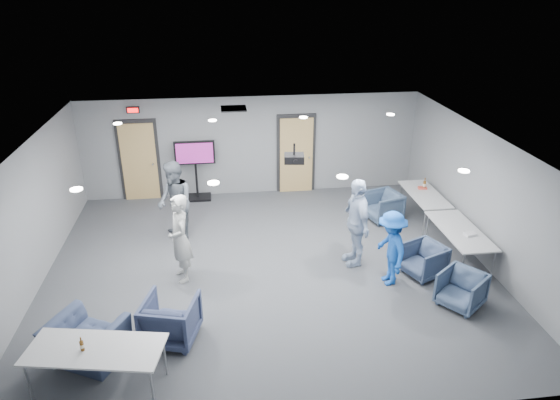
{
  "coord_description": "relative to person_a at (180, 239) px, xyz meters",
  "views": [
    {
      "loc": [
        -0.89,
        -8.86,
        5.55
      ],
      "look_at": [
        0.34,
        0.71,
        1.2
      ],
      "focal_mm": 32.0,
      "sensor_mm": 36.0,
      "label": 1
    }
  ],
  "objects": [
    {
      "name": "table_front_left",
      "position": [
        -1.05,
        -2.81,
        -0.21
      ],
      "size": [
        2.04,
        1.15,
        0.73
      ],
      "rotation": [
        0.0,
        0.0,
        -0.19
      ],
      "color": "#AAACAE",
      "rests_on": "floor"
    },
    {
      "name": "floor",
      "position": [
        1.73,
        0.19,
        -0.9
      ],
      "size": [
        9.0,
        9.0,
        0.0
      ],
      "primitive_type": "plane",
      "color": "#3D4045",
      "rests_on": "ground"
    },
    {
      "name": "table_right_a",
      "position": [
        5.73,
        1.87,
        -0.22
      ],
      "size": [
        0.73,
        1.75,
        0.73
      ],
      "rotation": [
        0.0,
        0.0,
        1.57
      ],
      "color": "#AAACAE",
      "rests_on": "floor"
    },
    {
      "name": "chair_front_a",
      "position": [
        -0.09,
        -1.83,
        -0.51
      ],
      "size": [
        1.04,
        1.05,
        0.79
      ],
      "primitive_type": "imported",
      "rotation": [
        0.0,
        0.0,
        2.87
      ],
      "color": "#343D5B",
      "rests_on": "floor"
    },
    {
      "name": "ceiling",
      "position": [
        1.73,
        0.19,
        1.8
      ],
      "size": [
        9.0,
        9.0,
        0.0
      ],
      "primitive_type": "plane",
      "rotation": [
        3.14,
        0.0,
        0.0
      ],
      "color": "white",
      "rests_on": "wall_back"
    },
    {
      "name": "chair_right_c",
      "position": [
        5.08,
        -1.56,
        -0.56
      ],
      "size": [
        1.03,
        1.02,
        0.67
      ],
      "primitive_type": "imported",
      "rotation": [
        0.0,
        0.0,
        -0.92
      ],
      "color": "#3C4D68",
      "rests_on": "floor"
    },
    {
      "name": "person_b",
      "position": [
        -0.2,
        1.68,
        0.03
      ],
      "size": [
        1.01,
        1.11,
        1.87
      ],
      "primitive_type": "imported",
      "rotation": [
        0.0,
        0.0,
        -1.15
      ],
      "color": "#555D66",
      "rests_on": "floor"
    },
    {
      "name": "person_a",
      "position": [
        0.0,
        0.0,
        0.0
      ],
      "size": [
        0.6,
        0.75,
        1.8
      ],
      "primitive_type": "imported",
      "rotation": [
        0.0,
        0.0,
        -1.28
      ],
      "color": "#A0A3A0",
      "rests_on": "floor"
    },
    {
      "name": "person_d",
      "position": [
        4.02,
        -0.65,
        -0.14
      ],
      "size": [
        0.63,
        1.02,
        1.53
      ],
      "primitive_type": "imported",
      "rotation": [
        0.0,
        0.0,
        -1.51
      ],
      "color": "#1B4FAF",
      "rests_on": "floor"
    },
    {
      "name": "wall_left",
      "position": [
        -2.77,
        0.19,
        0.45
      ],
      "size": [
        0.02,
        8.0,
        2.7
      ],
      "primitive_type": "cube",
      "color": "slate",
      "rests_on": "floor"
    },
    {
      "name": "chair_right_b",
      "position": [
        4.81,
        -0.47,
        -0.56
      ],
      "size": [
        0.96,
        0.95,
        0.67
      ],
      "primitive_type": "imported",
      "rotation": [
        0.0,
        0.0,
        -1.17
      ],
      "color": "#384661",
      "rests_on": "floor"
    },
    {
      "name": "projector",
      "position": [
        2.24,
        0.13,
        1.5
      ],
      "size": [
        0.41,
        0.38,
        0.36
      ],
      "rotation": [
        0.0,
        0.0,
        -0.13
      ],
      "color": "black",
      "rests_on": "ceiling"
    },
    {
      "name": "exit_sign",
      "position": [
        -1.27,
        4.12,
        1.55
      ],
      "size": [
        0.32,
        0.08,
        0.16
      ],
      "color": "black",
      "rests_on": "wall_back"
    },
    {
      "name": "bottle_front",
      "position": [
        -1.21,
        -2.83,
        -0.09
      ],
      "size": [
        0.06,
        0.06,
        0.23
      ],
      "color": "#5D3810",
      "rests_on": "table_front_left"
    },
    {
      "name": "chair_front_b",
      "position": [
        -1.36,
        -2.16,
        -0.55
      ],
      "size": [
        1.39,
        1.34,
        0.7
      ],
      "primitive_type": "imported",
      "rotation": [
        0.0,
        0.0,
        2.67
      ],
      "color": "#343F5A",
      "rests_on": "floor"
    },
    {
      "name": "wrapper",
      "position": [
        5.82,
        -0.29,
        -0.14
      ],
      "size": [
        0.26,
        0.2,
        0.05
      ],
      "primitive_type": "cube",
      "rotation": [
        0.0,
        0.0,
        0.19
      ],
      "color": "silver",
      "rests_on": "table_right_b"
    },
    {
      "name": "chair_right_a",
      "position": [
        4.78,
        2.07,
        -0.54
      ],
      "size": [
        0.97,
        0.96,
        0.72
      ],
      "primitive_type": "imported",
      "rotation": [
        0.0,
        0.0,
        -1.28
      ],
      "color": "#384A61",
      "rests_on": "floor"
    },
    {
      "name": "tv_stand",
      "position": [
        0.2,
        3.94,
        0.02
      ],
      "size": [
        1.06,
        0.5,
        1.62
      ],
      "color": "black",
      "rests_on": "floor"
    },
    {
      "name": "bottle_right",
      "position": [
        5.83,
        2.16,
        -0.06
      ],
      "size": [
        0.08,
        0.08,
        0.29
      ],
      "color": "#5D3810",
      "rests_on": "table_right_a"
    },
    {
      "name": "wall_front",
      "position": [
        1.73,
        -3.81,
        0.45
      ],
      "size": [
        9.0,
        0.02,
        2.7
      ],
      "primitive_type": "cube",
      "color": "slate",
      "rests_on": "floor"
    },
    {
      "name": "downlights",
      "position": [
        1.73,
        0.19,
        1.79
      ],
      "size": [
        6.18,
        3.78,
        0.02
      ],
      "color": "white",
      "rests_on": "ceiling"
    },
    {
      "name": "door_left",
      "position": [
        -1.27,
        4.14,
        0.17
      ],
      "size": [
        1.06,
        0.17,
        2.24
      ],
      "color": "black",
      "rests_on": "wall_back"
    },
    {
      "name": "wall_right",
      "position": [
        6.23,
        0.19,
        0.45
      ],
      "size": [
        0.02,
        8.0,
        2.7
      ],
      "primitive_type": "cube",
      "color": "slate",
      "rests_on": "floor"
    },
    {
      "name": "person_c",
      "position": [
        3.55,
        0.18,
        0.05
      ],
      "size": [
        0.56,
        1.15,
        1.89
      ],
      "primitive_type": "imported",
      "rotation": [
        0.0,
        0.0,
        -1.48
      ],
      "color": "#ACC0DD",
      "rests_on": "floor"
    },
    {
      "name": "table_right_b",
      "position": [
        5.73,
        -0.03,
        -0.21
      ],
      "size": [
        0.79,
        1.89,
        0.73
      ],
      "rotation": [
        0.0,
        0.0,
        1.57
      ],
      "color": "#AAACAE",
      "rests_on": "floor"
    },
    {
      "name": "door_right",
      "position": [
        2.93,
        4.14,
        0.17
      ],
      "size": [
        1.06,
        0.17,
        2.24
      ],
      "color": "black",
      "rests_on": "wall_back"
    },
    {
      "name": "wall_back",
      "position": [
        1.73,
        4.19,
        0.45
      ],
      "size": [
        9.0,
        0.02,
        2.7
      ],
      "primitive_type": "cube",
      "color": "slate",
      "rests_on": "floor"
    },
    {
      "name": "snack_box",
      "position": [
        5.79,
        2.17,
        -0.15
      ],
      "size": [
        0.22,
        0.17,
        0.05
      ],
      "primitive_type": "cube",
      "rotation": [
        0.0,
        0.0,
        -0.15
      ],
      "color": "#C13F30",
      "rests_on": "table_right_a"
    },
    {
      "name": "hvac_diffuser",
      "position": [
        1.23,
        2.99,
        1.79
      ],
      "size": [
        0.6,
        0.6,
        0.03
      ],
      "primitive_type": "cube",
      "color": "black",
      "rests_on": "ceiling"
    }
  ]
}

